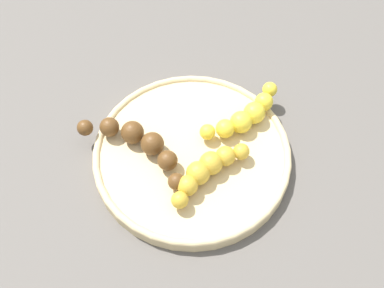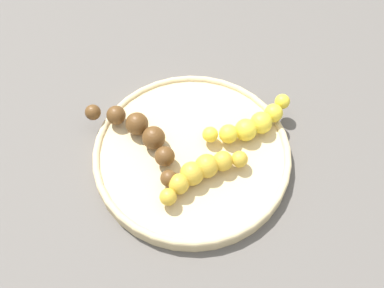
% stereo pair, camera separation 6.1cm
% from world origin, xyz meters
% --- Properties ---
extents(ground_plane, '(2.40, 2.40, 0.00)m').
position_xyz_m(ground_plane, '(0.00, 0.00, 0.00)').
color(ground_plane, '#56514C').
extents(fruit_bowl, '(0.27, 0.27, 0.02)m').
position_xyz_m(fruit_bowl, '(0.00, 0.00, 0.01)').
color(fruit_bowl, '#D1B784').
rests_on(fruit_bowl, ground_plane).
extents(banana_spotted, '(0.06, 0.13, 0.03)m').
position_xyz_m(banana_spotted, '(-0.04, 0.02, 0.04)').
color(banana_spotted, gold).
rests_on(banana_spotted, fruit_bowl).
extents(banana_yellow, '(0.06, 0.14, 0.03)m').
position_xyz_m(banana_yellow, '(-0.04, -0.08, 0.03)').
color(banana_yellow, yellow).
rests_on(banana_yellow, fruit_bowl).
extents(banana_overripe, '(0.18, 0.06, 0.03)m').
position_xyz_m(banana_overripe, '(0.06, 0.04, 0.04)').
color(banana_overripe, '#593819').
rests_on(banana_overripe, fruit_bowl).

